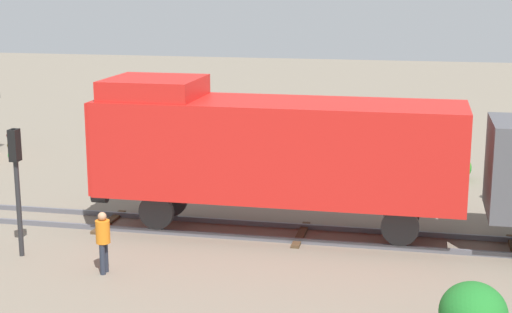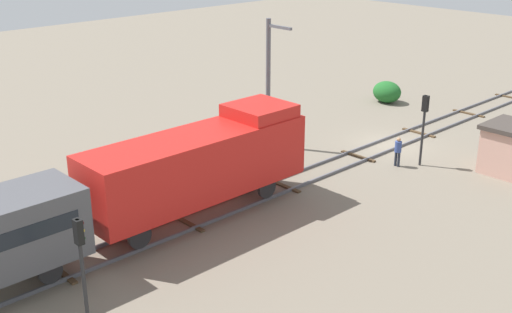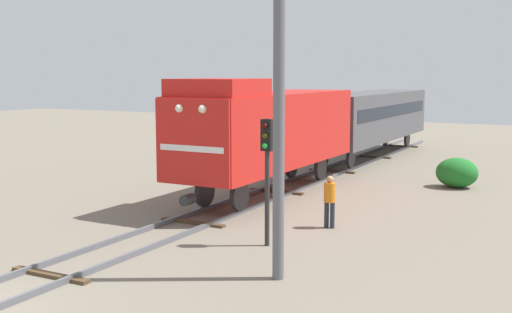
% 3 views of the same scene
% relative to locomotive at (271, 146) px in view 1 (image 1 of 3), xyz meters
% --- Properties ---
extents(locomotive, '(2.90, 11.60, 4.60)m').
position_rel_locomotive_xyz_m(locomotive, '(0.00, 0.00, 0.00)').
color(locomotive, red).
rests_on(locomotive, railway_track).
extents(traffic_signal_mid, '(0.32, 0.34, 3.67)m').
position_rel_locomotive_xyz_m(traffic_signal_mid, '(3.40, -6.59, -0.21)').
color(traffic_signal_mid, '#262628').
rests_on(traffic_signal_mid, ground).
extents(worker_by_signal, '(0.38, 0.38, 1.70)m').
position_rel_locomotive_xyz_m(worker_by_signal, '(4.20, -3.74, -1.78)').
color(worker_by_signal, '#262B38').
rests_on(worker_by_signal, ground).
extents(bush_near, '(1.80, 1.47, 1.31)m').
position_rel_locomotive_xyz_m(bush_near, '(6.38, 5.67, -2.12)').
color(bush_near, '#1F6D26').
rests_on(bush_near, ground).
extents(bush_far, '(1.35, 1.11, 0.98)m').
position_rel_locomotive_xyz_m(bush_far, '(-8.25, 5.88, -2.28)').
color(bush_far, '#268826').
rests_on(bush_far, ground).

